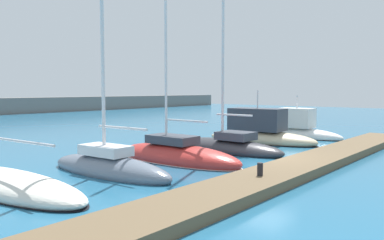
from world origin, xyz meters
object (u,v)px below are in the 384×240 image
sailboat_charcoal_fourth (226,145)px  motorboat_white_sixth (296,131)px  dock_bollard (260,169)px  motorboat_sand_fifth (259,133)px  sailboat_slate_second (109,166)px  sailboat_ivory_nearest (5,183)px  sailboat_red_third (177,156)px

sailboat_charcoal_fourth → motorboat_white_sixth: sailboat_charcoal_fourth is taller
motorboat_white_sixth → dock_bollard: size_ratio=14.58×
motorboat_white_sixth → dock_bollard: 14.54m
dock_bollard → sailboat_charcoal_fourth: bearing=43.7°
sailboat_charcoal_fourth → motorboat_sand_fifth: sailboat_charcoal_fourth is taller
sailboat_slate_second → motorboat_sand_fifth: (11.84, 0.14, 0.29)m
motorboat_sand_fifth → motorboat_white_sixth: bearing=-105.0°
dock_bollard → sailboat_slate_second: bearing=110.9°
sailboat_ivory_nearest → sailboat_charcoal_fourth: (11.18, -1.04, 0.16)m
motorboat_white_sixth → sailboat_slate_second: bearing=87.4°
sailboat_ivory_nearest → motorboat_white_sixth: 19.51m
motorboat_sand_fifth → dock_bollard: motorboat_sand_fifth is taller
sailboat_ivory_nearest → motorboat_white_sixth: sailboat_ivory_nearest is taller
sailboat_ivory_nearest → dock_bollard: bearing=-140.8°
sailboat_red_third → dock_bollard: size_ratio=26.37×
sailboat_ivory_nearest → dock_bollard: size_ratio=32.86×
sailboat_slate_second → sailboat_red_third: size_ratio=0.98×
sailboat_ivory_nearest → sailboat_charcoal_fourth: size_ratio=1.00×
sailboat_ivory_nearest → motorboat_sand_fifth: size_ratio=1.97×
sailboat_slate_second → motorboat_sand_fifth: size_ratio=1.55×
sailboat_red_third → motorboat_white_sixth: bearing=-92.2°
sailboat_slate_second → motorboat_sand_fifth: 11.84m
motorboat_sand_fifth → dock_bollard: size_ratio=16.72×
sailboat_charcoal_fourth → dock_bollard: size_ratio=32.89×
sailboat_red_third → motorboat_white_sixth: size_ratio=1.81×
sailboat_slate_second → sailboat_charcoal_fourth: 7.48m
sailboat_slate_second → sailboat_red_third: (3.71, -0.22, -0.04)m
sailboat_charcoal_fourth → motorboat_sand_fifth: (4.37, 0.50, 0.22)m
sailboat_ivory_nearest → motorboat_white_sixth: size_ratio=2.25×
motorboat_white_sixth → motorboat_sand_fifth: bearing=79.7°
sailboat_red_third → sailboat_slate_second: bearing=85.8°
sailboat_red_third → motorboat_white_sixth: (12.05, -0.30, 0.21)m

